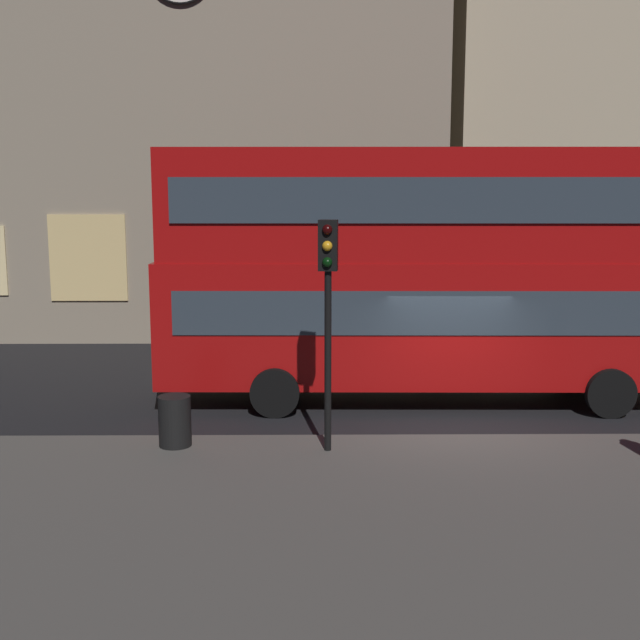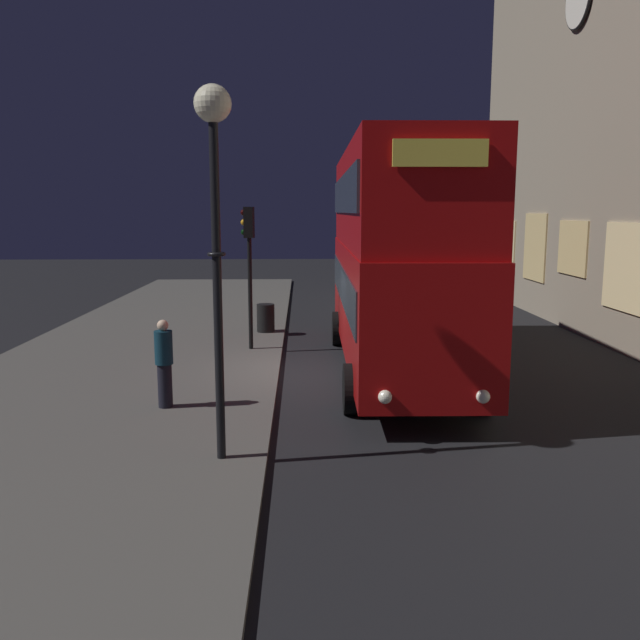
{
  "view_description": "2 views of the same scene",
  "coord_description": "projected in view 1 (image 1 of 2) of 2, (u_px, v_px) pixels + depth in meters",
  "views": [
    {
      "loc": [
        -2.76,
        -14.92,
        4.57
      ],
      "look_at": [
        -2.61,
        0.89,
        2.02
      ],
      "focal_mm": 44.76,
      "sensor_mm": 36.0,
      "label": 1
    },
    {
      "loc": [
        15.98,
        -0.14,
        3.98
      ],
      "look_at": [
        -0.61,
        0.32,
        1.25
      ],
      "focal_mm": 37.11,
      "sensor_mm": 36.0,
      "label": 2
    }
  ],
  "objects": [
    {
      "name": "sidewalk_slab",
      "position": [
        513.0,
        522.0,
        10.99
      ],
      "size": [
        44.0,
        7.68,
        0.12
      ],
      "primitive_type": "cube",
      "color": "#4C4944",
      "rests_on": "ground"
    },
    {
      "name": "litter_bin",
      "position": [
        175.0,
        421.0,
        14.05
      ],
      "size": [
        0.57,
        0.57,
        0.9
      ],
      "primitive_type": "cylinder",
      "color": "black",
      "rests_on": "sidewalk_slab"
    },
    {
      "name": "building_plain_facade",
      "position": [
        625.0,
        57.0,
        28.43
      ],
      "size": [
        12.83,
        7.82,
        18.62
      ],
      "color": "tan",
      "rests_on": "ground"
    },
    {
      "name": "traffic_light_near_kerb",
      "position": [
        328.0,
        287.0,
        13.4
      ],
      "size": [
        0.35,
        0.38,
        3.98
      ],
      "rotation": [
        0.0,
        0.0,
        -0.11
      ],
      "color": "black",
      "rests_on": "sidewalk_slab"
    },
    {
      "name": "double_decker_bus",
      "position": [
        420.0,
        264.0,
        17.17
      ],
      "size": [
        11.31,
        3.04,
        5.43
      ],
      "rotation": [
        0.0,
        0.0,
        -0.01
      ],
      "color": "#9E0C0C",
      "rests_on": "ground"
    },
    {
      "name": "ground_plane",
      "position": [
        454.0,
        429.0,
        15.49
      ],
      "size": [
        80.0,
        80.0,
        0.0
      ],
      "primitive_type": "plane",
      "color": "black"
    },
    {
      "name": "building_with_clock",
      "position": [
        170.0,
        80.0,
        27.42
      ],
      "size": [
        17.91,
        9.43,
        16.72
      ],
      "color": "gray",
      "rests_on": "ground"
    }
  ]
}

